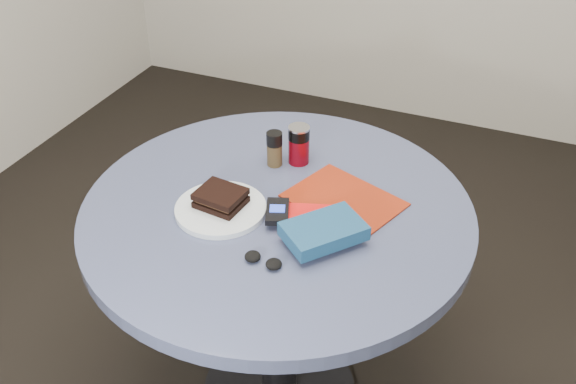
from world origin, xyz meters
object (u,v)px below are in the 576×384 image
at_px(table, 278,254).
at_px(sandwich, 221,198).
at_px(soda_can, 299,145).
at_px(novel, 324,231).
at_px(mp3_player, 277,211).
at_px(plate, 221,209).
at_px(headphones, 263,260).
at_px(pepper_grinder, 274,149).
at_px(red_book, 314,219).
at_px(magazine, 344,200).

distance_m(table, sandwich, 0.24).
relative_size(soda_can, novel, 0.61).
relative_size(sandwich, soda_can, 1.11).
relative_size(sandwich, mp3_player, 1.13).
relative_size(plate, headphones, 2.40).
height_order(pepper_grinder, red_book, pepper_grinder).
relative_size(table, magazine, 3.66).
bearing_deg(sandwich, pepper_grinder, 80.22).
height_order(sandwich, novel, same).
xyz_separation_m(soda_can, magazine, (0.18, -0.13, -0.05)).
relative_size(table, soda_can, 8.96).
xyz_separation_m(novel, headphones, (-0.10, -0.12, -0.03)).
height_order(mp3_player, headphones, mp3_player).
xyz_separation_m(magazine, novel, (0.01, -0.18, 0.03)).
distance_m(pepper_grinder, mp3_player, 0.25).
xyz_separation_m(table, headphones, (0.06, -0.22, 0.17)).
distance_m(pepper_grinder, novel, 0.36).
bearing_deg(magazine, table, -130.18).
xyz_separation_m(plate, novel, (0.28, -0.02, 0.03)).
distance_m(red_book, headphones, 0.19).
xyz_separation_m(magazine, red_book, (-0.04, -0.11, 0.01)).
xyz_separation_m(plate, pepper_grinder, (0.04, 0.25, 0.04)).
bearing_deg(red_book, novel, -71.66).
bearing_deg(novel, mp3_player, 113.45).
height_order(pepper_grinder, novel, pepper_grinder).
bearing_deg(sandwich, soda_can, 70.67).
height_order(soda_can, red_book, soda_can).
bearing_deg(pepper_grinder, novel, -47.98).
distance_m(plate, sandwich, 0.03).
bearing_deg(novel, red_book, 76.44).
relative_size(magazine, red_book, 1.69).
distance_m(magazine, red_book, 0.12).
bearing_deg(plate, novel, -3.63).
xyz_separation_m(magazine, mp3_player, (-0.13, -0.14, 0.02)).
distance_m(soda_can, headphones, 0.44).
bearing_deg(soda_can, plate, -108.28).
relative_size(magazine, novel, 1.49).
relative_size(pepper_grinder, headphones, 1.06).
xyz_separation_m(pepper_grinder, red_book, (0.19, -0.20, -0.04)).
bearing_deg(plate, mp3_player, 8.83).
distance_m(table, novel, 0.27).
bearing_deg(headphones, red_book, 73.78).
bearing_deg(novel, sandwich, 124.74).
bearing_deg(mp3_player, red_book, 15.02).
bearing_deg(soda_can, red_book, -60.39).
bearing_deg(table, mp3_player, -65.82).
bearing_deg(soda_can, sandwich, -109.33).
xyz_separation_m(plate, sandwich, (-0.00, 0.01, 0.03)).
height_order(table, red_book, red_book).
distance_m(plate, headphones, 0.23).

